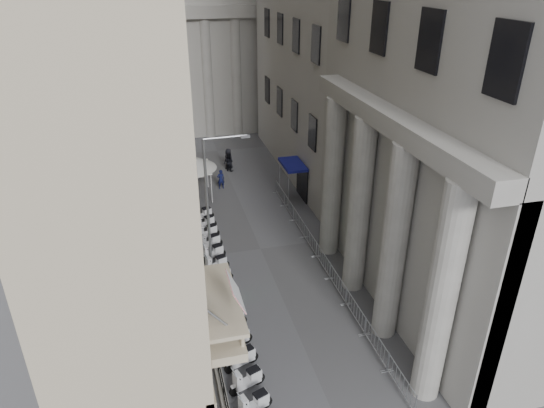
% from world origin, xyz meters
% --- Properties ---
extents(iron_fence, '(0.30, 28.00, 1.40)m').
position_xyz_m(iron_fence, '(-4.30, 18.00, 0.00)').
color(iron_fence, black).
rests_on(iron_fence, ground).
extents(blue_awning, '(1.60, 3.00, 3.00)m').
position_xyz_m(blue_awning, '(4.15, 26.00, 0.00)').
color(blue_awning, navy).
rests_on(blue_awning, ground).
extents(scooter_3, '(1.51, 0.99, 1.50)m').
position_xyz_m(scooter_3, '(-3.17, 7.97, 0.00)').
color(scooter_3, silver).
rests_on(scooter_3, ground).
extents(scooter_4, '(1.51, 0.99, 1.50)m').
position_xyz_m(scooter_4, '(-3.17, 9.31, 0.00)').
color(scooter_4, silver).
rests_on(scooter_4, ground).
extents(scooter_5, '(1.51, 0.99, 1.50)m').
position_xyz_m(scooter_5, '(-3.17, 10.64, 0.00)').
color(scooter_5, silver).
rests_on(scooter_5, ground).
extents(scooter_6, '(1.51, 0.99, 1.50)m').
position_xyz_m(scooter_6, '(-3.17, 11.97, 0.00)').
color(scooter_6, silver).
rests_on(scooter_6, ground).
extents(scooter_7, '(1.51, 0.99, 1.50)m').
position_xyz_m(scooter_7, '(-3.17, 13.31, 0.00)').
color(scooter_7, silver).
rests_on(scooter_7, ground).
extents(scooter_8, '(1.51, 0.99, 1.50)m').
position_xyz_m(scooter_8, '(-3.17, 14.64, 0.00)').
color(scooter_8, silver).
rests_on(scooter_8, ground).
extents(scooter_9, '(1.51, 0.99, 1.50)m').
position_xyz_m(scooter_9, '(-3.17, 15.97, 0.00)').
color(scooter_9, silver).
rests_on(scooter_9, ground).
extents(scooter_10, '(1.51, 0.99, 1.50)m').
position_xyz_m(scooter_10, '(-3.17, 17.31, 0.00)').
color(scooter_10, silver).
rests_on(scooter_10, ground).
extents(scooter_11, '(1.51, 0.99, 1.50)m').
position_xyz_m(scooter_11, '(-3.17, 18.64, 0.00)').
color(scooter_11, silver).
rests_on(scooter_11, ground).
extents(scooter_12, '(1.51, 0.99, 1.50)m').
position_xyz_m(scooter_12, '(-3.17, 19.97, 0.00)').
color(scooter_12, silver).
rests_on(scooter_12, ground).
extents(scooter_13, '(1.51, 0.99, 1.50)m').
position_xyz_m(scooter_13, '(-3.17, 21.30, 0.00)').
color(scooter_13, silver).
rests_on(scooter_13, ground).
extents(scooter_14, '(1.51, 0.99, 1.50)m').
position_xyz_m(scooter_14, '(-3.17, 22.64, 0.00)').
color(scooter_14, silver).
rests_on(scooter_14, ground).
extents(scooter_15, '(1.51, 0.99, 1.50)m').
position_xyz_m(scooter_15, '(-3.17, 23.97, 0.00)').
color(scooter_15, silver).
rests_on(scooter_15, ground).
extents(barrier_0, '(0.60, 2.40, 1.10)m').
position_xyz_m(barrier_0, '(3.21, 6.17, 0.00)').
color(barrier_0, '#A7A9AE').
rests_on(barrier_0, ground).
extents(barrier_1, '(0.60, 2.40, 1.10)m').
position_xyz_m(barrier_1, '(3.21, 8.67, 0.00)').
color(barrier_1, '#A7A9AE').
rests_on(barrier_1, ground).
extents(barrier_2, '(0.60, 2.40, 1.10)m').
position_xyz_m(barrier_2, '(3.21, 11.17, 0.00)').
color(barrier_2, '#A7A9AE').
rests_on(barrier_2, ground).
extents(barrier_3, '(0.60, 2.40, 1.10)m').
position_xyz_m(barrier_3, '(3.21, 13.67, 0.00)').
color(barrier_3, '#A7A9AE').
rests_on(barrier_3, ground).
extents(barrier_4, '(0.60, 2.40, 1.10)m').
position_xyz_m(barrier_4, '(3.21, 16.17, 0.00)').
color(barrier_4, '#A7A9AE').
rests_on(barrier_4, ground).
extents(barrier_5, '(0.60, 2.40, 1.10)m').
position_xyz_m(barrier_5, '(3.21, 18.67, 0.00)').
color(barrier_5, '#A7A9AE').
rests_on(barrier_5, ground).
extents(barrier_6, '(0.60, 2.40, 1.10)m').
position_xyz_m(barrier_6, '(3.21, 21.17, 0.00)').
color(barrier_6, '#A7A9AE').
rests_on(barrier_6, ground).
extents(barrier_7, '(0.60, 2.40, 1.10)m').
position_xyz_m(barrier_7, '(3.21, 23.67, 0.00)').
color(barrier_7, '#A7A9AE').
rests_on(barrier_7, ground).
extents(barrier_8, '(0.60, 2.40, 1.10)m').
position_xyz_m(barrier_8, '(3.21, 26.17, 0.00)').
color(barrier_8, '#A7A9AE').
rests_on(barrier_8, ground).
extents(security_tent, '(4.29, 4.29, 3.49)m').
position_xyz_m(security_tent, '(-3.60, 28.44, 2.92)').
color(security_tent, silver).
rests_on(security_tent, ground).
extents(street_lamp, '(2.69, 0.29, 8.23)m').
position_xyz_m(street_lamp, '(-3.06, 18.07, 4.91)').
color(street_lamp, gray).
rests_on(street_lamp, ground).
extents(info_kiosk, '(0.28, 0.80, 1.69)m').
position_xyz_m(info_kiosk, '(-4.19, 13.49, 0.85)').
color(info_kiosk, black).
rests_on(info_kiosk, ground).
extents(pedestrian_a, '(0.63, 0.44, 1.67)m').
position_xyz_m(pedestrian_a, '(-1.02, 29.29, 0.83)').
color(pedestrian_a, '#0E1238').
rests_on(pedestrian_a, ground).
extents(pedestrian_b, '(1.03, 1.00, 1.68)m').
position_xyz_m(pedestrian_b, '(0.28, 32.96, 0.84)').
color(pedestrian_b, black).
rests_on(pedestrian_b, ground).
extents(pedestrian_c, '(1.10, 1.05, 1.90)m').
position_xyz_m(pedestrian_c, '(0.33, 33.46, 0.95)').
color(pedestrian_c, black).
rests_on(pedestrian_c, ground).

